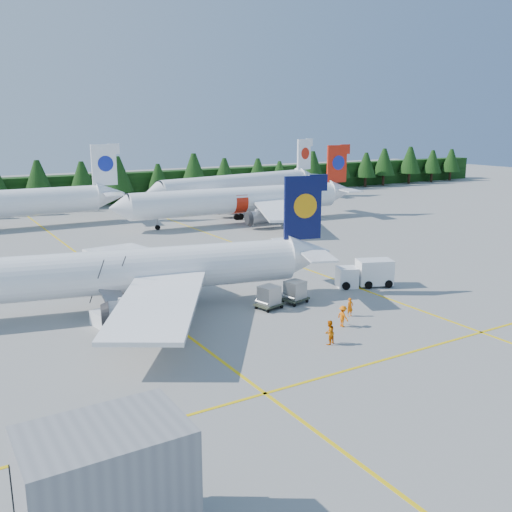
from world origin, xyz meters
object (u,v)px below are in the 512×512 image
airliner_navy (103,274)px  airliner_red (233,201)px  service_truck (365,273)px  airstairs (119,311)px

airliner_navy → airliner_red: size_ratio=0.90×
airliner_navy → service_truck: 25.41m
airliner_navy → airliner_red: 45.60m
airliner_navy → service_truck: (24.67, -5.70, -2.06)m
airliner_red → service_truck: 39.55m
airstairs → service_truck: bearing=-16.6°
airliner_red → airstairs: airliner_red is taller
airstairs → airliner_navy: bearing=85.8°
airliner_navy → airstairs: bearing=-70.3°
airliner_red → service_truck: (-6.55, -38.93, -2.36)m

